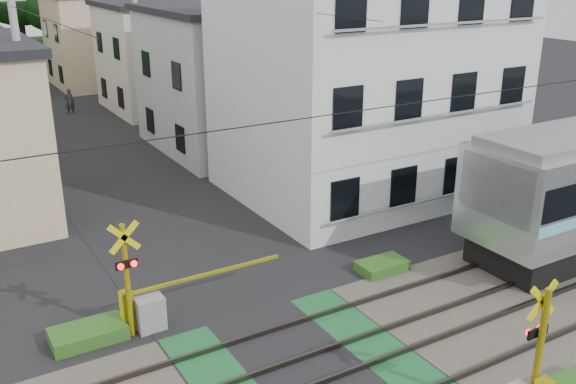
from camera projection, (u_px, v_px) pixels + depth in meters
ground at (310, 373)px, 14.58m from camera, size 120.00×120.00×0.00m
track_bed at (310, 371)px, 14.56m from camera, size 120.00×120.00×0.14m
crossing_signal_far at (145, 304)px, 16.05m from camera, size 4.74×0.65×3.09m
apartment_block at (365, 75)px, 24.73m from camera, size 10.20×8.36×9.30m
houses_row at (57, 70)px, 34.55m from camera, size 22.07×31.35×6.80m
catenary at (511, 176)px, 16.21m from camera, size 60.00×5.04×7.00m
utility_poles at (40, 63)px, 31.28m from camera, size 7.90×42.00×8.00m
pedestrian at (70, 101)px, 38.66m from camera, size 0.60×0.44×1.55m
weed_patches at (375, 345)px, 15.28m from camera, size 10.25×8.80×0.40m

